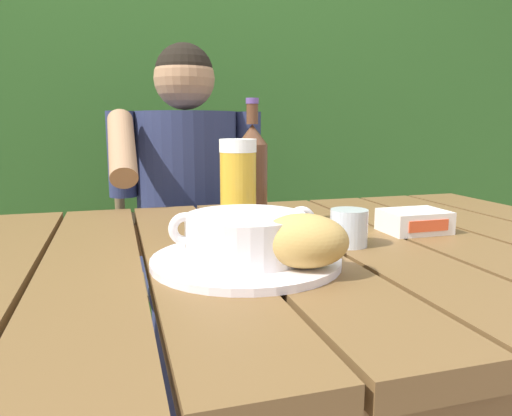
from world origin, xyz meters
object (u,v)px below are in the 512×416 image
object	(u,v)px
serving_plate	(246,260)
beer_bottle	(254,173)
chair_near_diner	(183,263)
beer_glass	(238,187)
butter_tub	(414,221)
water_glass_small	(349,228)
bread_roll	(304,241)
table_knife	(308,245)
person_eating	(188,205)
soup_bowl	(246,235)

from	to	relation	value
serving_plate	beer_bottle	xyz separation A→B (m)	(0.10, 0.28, 0.11)
chair_near_diner	beer_glass	world-z (taller)	chair_near_diner
chair_near_diner	butter_tub	size ratio (longest dim) A/B	7.68
beer_bottle	water_glass_small	world-z (taller)	beer_bottle
chair_near_diner	bread_roll	size ratio (longest dim) A/B	6.12
serving_plate	bread_roll	bearing A→B (deg)	-49.40
bread_roll	beer_bottle	world-z (taller)	beer_bottle
bread_roll	water_glass_small	size ratio (longest dim) A/B	2.34
chair_near_diner	beer_glass	size ratio (longest dim) A/B	5.15
table_knife	serving_plate	bearing A→B (deg)	-152.40
person_eating	water_glass_small	bearing A→B (deg)	-76.24
table_knife	chair_near_diner	bearing A→B (deg)	96.42
butter_tub	table_knife	bearing A→B (deg)	-168.48
serving_plate	chair_near_diner	bearing A→B (deg)	88.32
soup_bowl	bread_roll	bearing A→B (deg)	-49.40
bread_roll	water_glass_small	xyz separation A→B (m)	(0.14, 0.14, -0.02)
soup_bowl	beer_bottle	size ratio (longest dim) A/B	0.88
chair_near_diner	bread_roll	world-z (taller)	chair_near_diner
bread_roll	person_eating	bearing A→B (deg)	92.60
beer_glass	beer_bottle	world-z (taller)	beer_bottle
water_glass_small	serving_plate	bearing A→B (deg)	-164.14
butter_tub	table_knife	size ratio (longest dim) A/B	0.77
beer_glass	chair_near_diner	bearing A→B (deg)	90.90
person_eating	beer_glass	bearing A→B (deg)	-88.51
chair_near_diner	serving_plate	distance (m)	1.04
person_eating	beer_bottle	world-z (taller)	person_eating
water_glass_small	table_knife	bearing A→B (deg)	171.57
water_glass_small	person_eating	bearing A→B (deg)	103.76
person_eating	serving_plate	distance (m)	0.80
beer_glass	beer_bottle	size ratio (longest dim) A/B	0.70
soup_bowl	water_glass_small	size ratio (longest dim) A/B	3.53
person_eating	serving_plate	world-z (taller)	person_eating
beer_bottle	serving_plate	bearing A→B (deg)	-108.63
soup_bowl	bread_roll	xyz separation A→B (m)	(0.07, -0.08, 0.00)
serving_plate	bread_roll	size ratio (longest dim) A/B	1.88
beer_bottle	water_glass_small	bearing A→B (deg)	-63.62
soup_bowl	table_knife	world-z (taller)	soup_bowl
beer_glass	serving_plate	bearing A→B (deg)	-101.11
bread_roll	water_glass_small	bearing A→B (deg)	43.88
serving_plate	water_glass_small	size ratio (longest dim) A/B	4.41
chair_near_diner	bread_roll	distance (m)	1.13
person_eating	butter_tub	size ratio (longest dim) A/B	9.70
soup_bowl	person_eating	bearing A→B (deg)	88.11
bread_roll	table_knife	xyz separation A→B (m)	(0.07, 0.15, -0.05)
chair_near_diner	serving_plate	bearing A→B (deg)	-91.68
soup_bowl	beer_bottle	bearing A→B (deg)	71.37
person_eating	soup_bowl	xyz separation A→B (m)	(-0.03, -0.80, 0.09)
water_glass_small	beer_bottle	bearing A→B (deg)	116.38
beer_bottle	butter_tub	xyz separation A→B (m)	(0.29, -0.16, -0.09)
beer_glass	butter_tub	world-z (taller)	beer_glass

